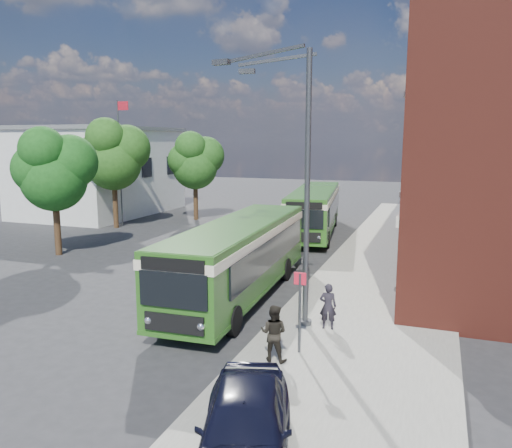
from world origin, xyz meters
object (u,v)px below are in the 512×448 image
at_px(street_lamp, 296,185).
at_px(parked_car, 245,426).
at_px(bus_rear, 315,207).
at_px(bus_front, 239,252).

height_order(street_lamp, parked_car, street_lamp).
relative_size(street_lamp, parked_car, 2.08).
relative_size(street_lamp, bus_rear, 0.72).
xyz_separation_m(street_lamp, parked_car, (1.12, -7.40, -3.90)).
distance_m(street_lamp, parked_car, 8.44).
xyz_separation_m(street_lamp, bus_rear, (-3.39, 16.76, -2.96)).
bearing_deg(bus_front, street_lamp, -39.04).
height_order(bus_front, parked_car, bus_front).
distance_m(bus_front, parked_car, 10.68).
height_order(bus_rear, parked_car, bus_rear).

